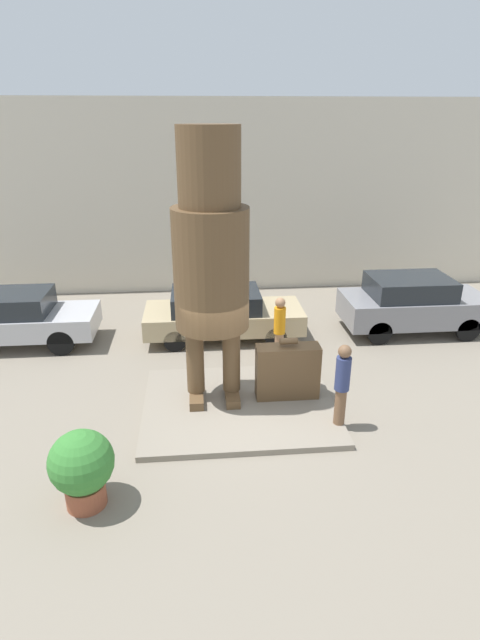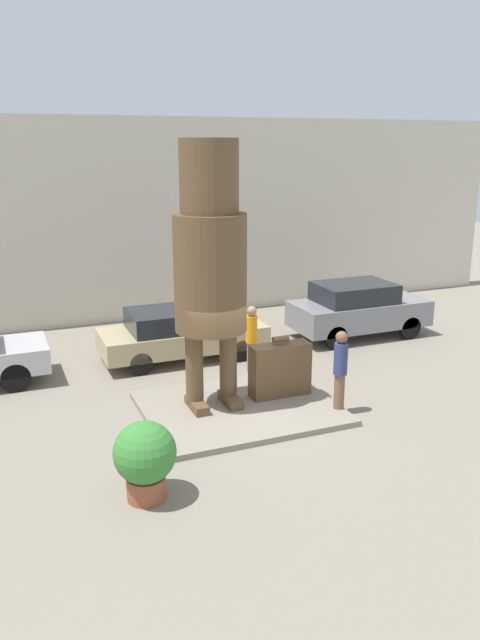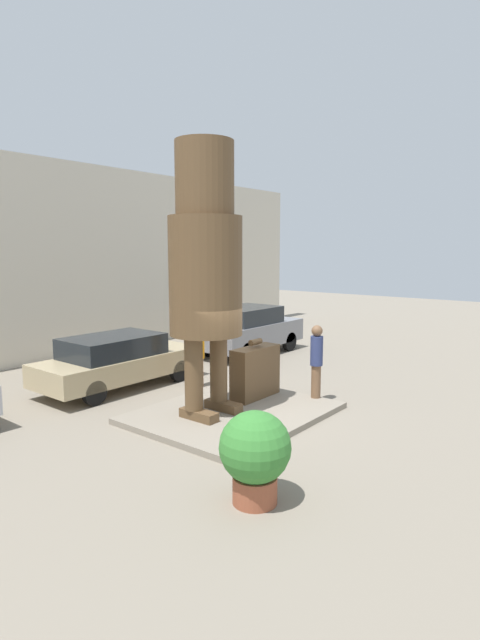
% 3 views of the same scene
% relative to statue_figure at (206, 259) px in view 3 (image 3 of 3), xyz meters
% --- Properties ---
extents(ground_plane, '(60.00, 60.00, 0.00)m').
position_rel_statue_figure_xyz_m(ground_plane, '(0.55, -0.32, -3.54)').
color(ground_plane, gray).
extents(pedestal, '(4.25, 3.49, 0.13)m').
position_rel_statue_figure_xyz_m(pedestal, '(0.55, -0.32, -3.47)').
color(pedestal, gray).
rests_on(pedestal, ground_plane).
extents(building_backdrop, '(28.00, 0.60, 6.69)m').
position_rel_statue_figure_xyz_m(building_backdrop, '(0.55, 8.29, -0.19)').
color(building_backdrop, beige).
rests_on(building_backdrop, ground_plane).
extents(statue_figure, '(1.58, 1.58, 5.83)m').
position_rel_statue_figure_xyz_m(statue_figure, '(0.00, 0.00, 0.00)').
color(statue_figure, brown).
rests_on(statue_figure, pedestal).
extents(giant_suitcase, '(1.42, 0.48, 1.45)m').
position_rel_statue_figure_xyz_m(giant_suitcase, '(1.66, -0.09, -2.78)').
color(giant_suitcase, brown).
rests_on(giant_suitcase, pedestal).
extents(tourist, '(0.31, 0.31, 1.80)m').
position_rel_statue_figure_xyz_m(tourist, '(2.56, -1.27, -2.42)').
color(tourist, brown).
rests_on(tourist, pedestal).
extents(parked_car_tan, '(4.57, 1.82, 1.45)m').
position_rel_statue_figure_xyz_m(parked_car_tan, '(0.38, 3.60, -2.77)').
color(parked_car_tan, tan).
rests_on(parked_car_tan, ground_plane).
extents(parked_car_grey, '(4.24, 1.88, 1.71)m').
position_rel_statue_figure_xyz_m(parked_car_grey, '(6.10, 3.55, -2.64)').
color(parked_car_grey, gray).
rests_on(parked_car_grey, ground_plane).
extents(planter_pot, '(1.07, 1.07, 1.40)m').
position_rel_statue_figure_xyz_m(planter_pot, '(-2.29, -3.06, -2.76)').
color(planter_pot, brown).
rests_on(planter_pot, ground_plane).
extents(worker_hivis, '(0.30, 0.30, 1.79)m').
position_rel_statue_figure_xyz_m(worker_hivis, '(1.81, 1.94, -2.56)').
color(worker_hivis, '#A87A56').
rests_on(worker_hivis, ground_plane).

